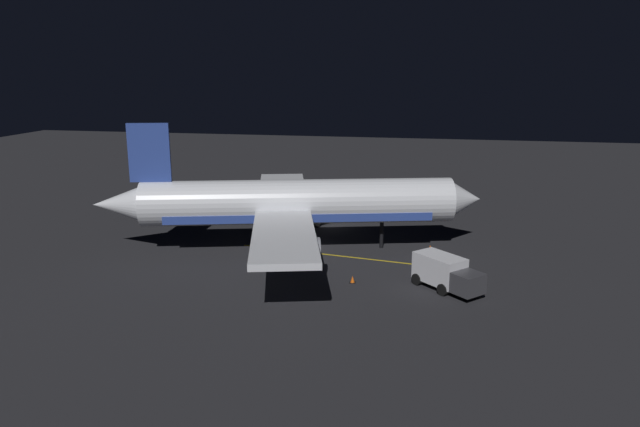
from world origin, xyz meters
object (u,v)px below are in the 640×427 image
object	(u,v)px
traffic_cone_near_left	(430,248)
traffic_cone_near_right	(353,280)
ground_crew_worker	(435,259)
catering_truck	(317,212)
baggage_truck	(445,273)
airliner	(292,204)

from	to	relation	value
traffic_cone_near_left	traffic_cone_near_right	size ratio (longest dim) A/B	1.00
traffic_cone_near_left	traffic_cone_near_right	distance (m)	11.17
ground_crew_worker	traffic_cone_near_left	world-z (taller)	ground_crew_worker
catering_truck	ground_crew_worker	size ratio (longest dim) A/B	3.57
catering_truck	traffic_cone_near_right	world-z (taller)	catering_truck
catering_truck	baggage_truck	bearing A→B (deg)	37.71
ground_crew_worker	traffic_cone_near_left	bearing A→B (deg)	-175.01
airliner	traffic_cone_near_right	bearing A→B (deg)	41.38
catering_truck	traffic_cone_near_right	size ratio (longest dim) A/B	11.29
airliner	traffic_cone_near_right	xyz separation A→B (m)	(7.56, 6.66, -4.06)
traffic_cone_near_left	baggage_truck	bearing A→B (deg)	7.12
airliner	catering_truck	size ratio (longest dim) A/B	5.61
airliner	baggage_truck	bearing A→B (deg)	60.66
catering_truck	airliner	bearing A→B (deg)	-2.72
baggage_truck	traffic_cone_near_right	distance (m)	7.10
baggage_truck	catering_truck	world-z (taller)	baggage_truck
airliner	baggage_truck	xyz separation A→B (m)	(7.69, 13.68, -3.03)
ground_crew_worker	traffic_cone_near_right	world-z (taller)	ground_crew_worker
airliner	traffic_cone_near_right	world-z (taller)	airliner
airliner	ground_crew_worker	xyz separation A→B (m)	(3.11, 12.92, -3.43)
traffic_cone_near_left	traffic_cone_near_right	bearing A→B (deg)	-31.40
airliner	catering_truck	world-z (taller)	airliner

